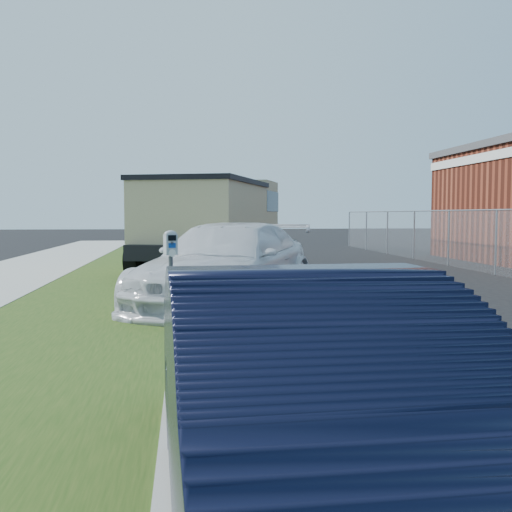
{
  "coord_description": "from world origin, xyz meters",
  "views": [
    {
      "loc": [
        -2.53,
        -8.64,
        1.68
      ],
      "look_at": [
        -1.4,
        1.0,
        1.0
      ],
      "focal_mm": 42.0,
      "sensor_mm": 36.0,
      "label": 1
    }
  ],
  "objects": [
    {
      "name": "white_wagon",
      "position": [
        -1.76,
        2.09,
        0.76
      ],
      "size": [
        4.15,
        5.67,
        1.52
      ],
      "primitive_type": "imported",
      "rotation": [
        0.0,
        0.0,
        -0.43
      ],
      "color": "silver",
      "rests_on": "ground"
    },
    {
      "name": "dump_truck",
      "position": [
        -1.65,
        8.72,
        1.54
      ],
      "size": [
        4.67,
        7.4,
        2.73
      ],
      "rotation": [
        0.0,
        0.0,
        -0.33
      ],
      "color": "black",
      "rests_on": "ground"
    },
    {
      "name": "chainlink_fence",
      "position": [
        6.0,
        7.0,
        1.26
      ],
      "size": [
        0.06,
        30.06,
        30.0
      ],
      "color": "slate",
      "rests_on": "ground"
    },
    {
      "name": "streetside",
      "position": [
        -5.57,
        2.0,
        0.07
      ],
      "size": [
        6.12,
        50.0,
        0.15
      ],
      "color": "gray",
      "rests_on": "ground"
    },
    {
      "name": "navy_sedan",
      "position": [
        -1.89,
        -5.76,
        0.69
      ],
      "size": [
        1.69,
        4.26,
        1.38
      ],
      "primitive_type": "imported",
      "rotation": [
        0.0,
        0.0,
        0.06
      ],
      "color": "black",
      "rests_on": "ground"
    },
    {
      "name": "parking_meter",
      "position": [
        -2.75,
        -0.18,
        1.09
      ],
      "size": [
        0.22,
        0.18,
        1.33
      ],
      "rotation": [
        0.0,
        0.0,
        0.4
      ],
      "color": "#3F4247",
      "rests_on": "ground"
    },
    {
      "name": "ground",
      "position": [
        0.0,
        0.0,
        0.0
      ],
      "size": [
        120.0,
        120.0,
        0.0
      ],
      "primitive_type": "plane",
      "color": "black",
      "rests_on": "ground"
    }
  ]
}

